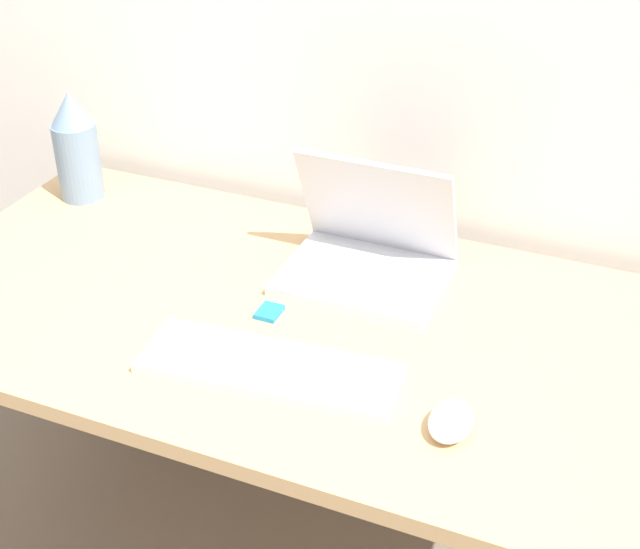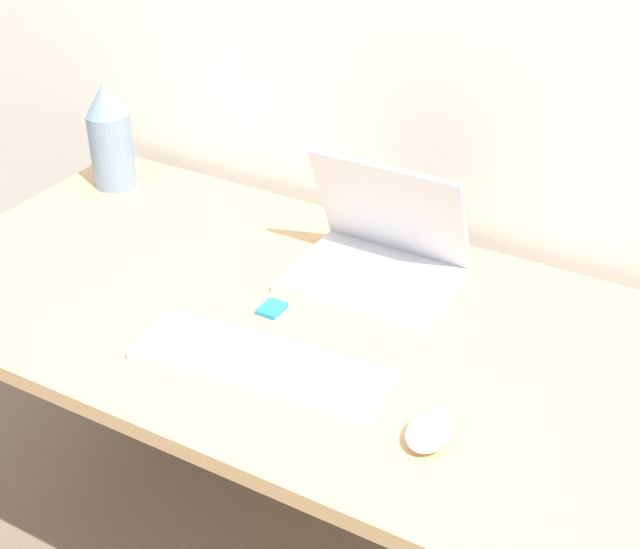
{
  "view_description": "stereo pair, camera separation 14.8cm",
  "coord_description": "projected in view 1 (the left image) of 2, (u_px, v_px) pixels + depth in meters",
  "views": [
    {
      "loc": [
        0.58,
        -0.8,
        1.62
      ],
      "look_at": [
        0.09,
        0.36,
        0.83
      ],
      "focal_mm": 50.0,
      "sensor_mm": 36.0,
      "label": 1
    },
    {
      "loc": [
        0.71,
        -0.73,
        1.62
      ],
      "look_at": [
        0.09,
        0.36,
        0.83
      ],
      "focal_mm": 50.0,
      "sensor_mm": 36.0,
      "label": 2
    }
  ],
  "objects": [
    {
      "name": "vase",
      "position": [
        76.0,
        147.0,
        1.88
      ],
      "size": [
        0.09,
        0.09,
        0.24
      ],
      "color": "slate",
      "rests_on": "desk"
    },
    {
      "name": "mouse",
      "position": [
        451.0,
        421.0,
        1.3
      ],
      "size": [
        0.06,
        0.1,
        0.03
      ],
      "color": "white",
      "rests_on": "desk"
    },
    {
      "name": "laptop",
      "position": [
        369.0,
        252.0,
        1.64
      ],
      "size": [
        0.29,
        0.23,
        0.23
      ],
      "color": "silver",
      "rests_on": "desk"
    },
    {
      "name": "mp3_player",
      "position": [
        272.0,
        312.0,
        1.56
      ],
      "size": [
        0.04,
        0.05,
        0.01
      ],
      "color": "#1E7FB7",
      "rests_on": "desk"
    },
    {
      "name": "keyboard",
      "position": [
        269.0,
        368.0,
        1.41
      ],
      "size": [
        0.43,
        0.17,
        0.02
      ],
      "color": "silver",
      "rests_on": "desk"
    },
    {
      "name": "desk",
      "position": [
        275.0,
        347.0,
        1.62
      ],
      "size": [
        1.37,
        0.74,
        0.73
      ],
      "color": "tan",
      "rests_on": "ground_plane"
    }
  ]
}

